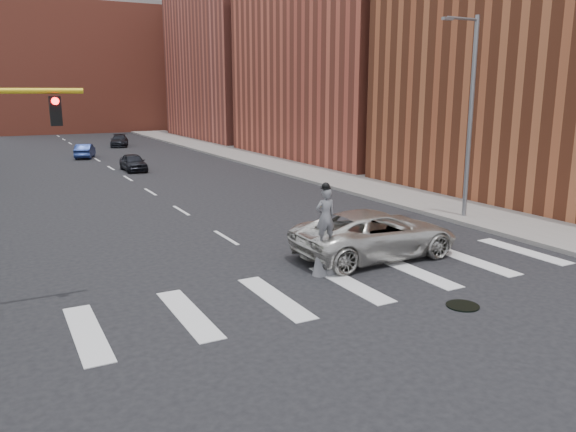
{
  "coord_description": "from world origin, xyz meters",
  "views": [
    {
      "loc": [
        -8.05,
        -12.6,
        5.78
      ],
      "look_at": [
        0.54,
        3.65,
        1.7
      ],
      "focal_mm": 35.0,
      "sensor_mm": 36.0,
      "label": 1
    }
  ],
  "objects": [
    {
      "name": "building_backdrop",
      "position": [
        6.0,
        78.0,
        9.0
      ],
      "size": [
        26.0,
        14.0,
        18.0
      ],
      "primitive_type": "cube",
      "color": "#AB4A35",
      "rests_on": "ground"
    },
    {
      "name": "building_mid",
      "position": [
        22.0,
        30.0,
        12.0
      ],
      "size": [
        16.0,
        22.0,
        24.0
      ],
      "primitive_type": "cube",
      "color": "#AB4A35",
      "rests_on": "ground"
    },
    {
      "name": "car_near",
      "position": [
        1.21,
        29.58,
        0.64
      ],
      "size": [
        1.52,
        3.74,
        1.27
      ],
      "primitive_type": "imported",
      "rotation": [
        0.0,
        0.0,
        0.0
      ],
      "color": "black",
      "rests_on": "ground"
    },
    {
      "name": "streetlight",
      "position": [
        10.9,
        6.0,
        4.9
      ],
      "size": [
        2.05,
        0.2,
        9.0
      ],
      "color": "slate",
      "rests_on": "ground"
    },
    {
      "name": "car_mid",
      "position": [
        -0.69,
        40.03,
        0.63
      ],
      "size": [
        2.36,
        4.03,
        1.26
      ],
      "primitive_type": "imported",
      "rotation": [
        0.0,
        0.0,
        2.85
      ],
      "color": "navy",
      "rests_on": "ground"
    },
    {
      "name": "sidewalk_right",
      "position": [
        12.5,
        25.0,
        0.09
      ],
      "size": [
        5.0,
        90.0,
        0.18
      ],
      "primitive_type": "cube",
      "color": "gray",
      "rests_on": "ground"
    },
    {
      "name": "ground_plane",
      "position": [
        0.0,
        0.0,
        0.0
      ],
      "size": [
        160.0,
        160.0,
        0.0
      ],
      "primitive_type": "plane",
      "color": "black",
      "rests_on": "ground"
    },
    {
      "name": "car_far",
      "position": [
        4.25,
        49.53,
        0.63
      ],
      "size": [
        2.77,
        4.62,
        1.25
      ],
      "primitive_type": "imported",
      "rotation": [
        0.0,
        0.0,
        -0.25
      ],
      "color": "black",
      "rests_on": "ground"
    },
    {
      "name": "manhole",
      "position": [
        3.0,
        -2.0,
        0.02
      ],
      "size": [
        0.9,
        0.9,
        0.04
      ],
      "primitive_type": "cylinder",
      "color": "black",
      "rests_on": "ground"
    },
    {
      "name": "stilt_performer",
      "position": [
        1.09,
        2.15,
        1.21
      ],
      "size": [
        0.84,
        0.54,
        3.02
      ],
      "rotation": [
        0.0,
        0.0,
        3.08
      ],
      "color": "#341F15",
      "rests_on": "ground"
    },
    {
      "name": "suv_crossing",
      "position": [
        3.73,
        3.0,
        0.85
      ],
      "size": [
        6.1,
        2.83,
        1.69
      ],
      "primitive_type": "imported",
      "rotation": [
        0.0,
        0.0,
        1.57
      ],
      "color": "beige",
      "rests_on": "ground"
    },
    {
      "name": "building_far",
      "position": [
        22.0,
        54.0,
        10.0
      ],
      "size": [
        16.0,
        22.0,
        20.0
      ],
      "primitive_type": "cube",
      "color": "#AB4E3F",
      "rests_on": "ground"
    }
  ]
}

